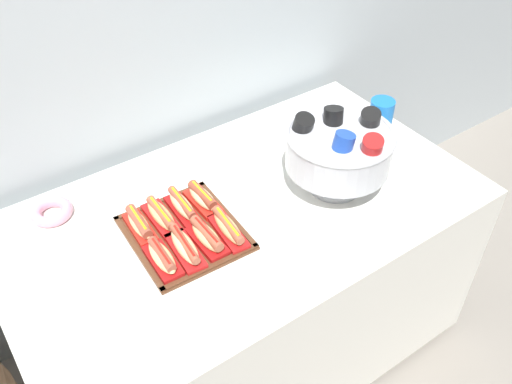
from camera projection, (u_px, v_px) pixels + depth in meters
name	position (u px, v px, depth m)	size (l,w,h in m)	color
ground_plane	(246.00, 344.00, 2.37)	(10.00, 10.00, 0.00)	gray
back_wall	(148.00, 4.00, 1.86)	(6.00, 0.10, 2.60)	#B2BCC1
buffet_table	(245.00, 281.00, 2.10)	(1.59, 0.90, 0.79)	white
serving_tray	(184.00, 233.00, 1.75)	(0.34, 0.37, 0.01)	#56331E
hot_dog_0	(162.00, 258.00, 1.64)	(0.07, 0.17, 0.06)	#B21414
hot_dog_1	(185.00, 247.00, 1.67)	(0.08, 0.18, 0.06)	red
hot_dog_2	(207.00, 237.00, 1.70)	(0.07, 0.16, 0.06)	#B21414
hot_dog_3	(228.00, 228.00, 1.73)	(0.08, 0.19, 0.06)	red
hot_dog_4	(139.00, 224.00, 1.74)	(0.07, 0.16, 0.06)	red
hot_dog_5	(161.00, 216.00, 1.77)	(0.07, 0.18, 0.06)	red
hot_dog_6	(182.00, 206.00, 1.80)	(0.07, 0.17, 0.06)	#B21414
hot_dog_7	(203.00, 198.00, 1.83)	(0.07, 0.16, 0.06)	red
punch_bowl	(339.00, 148.00, 1.82)	(0.36, 0.36, 0.28)	silver
cup_stack	(380.00, 121.00, 2.08)	(0.09, 0.09, 0.18)	blue
donut	(51.00, 212.00, 1.81)	(0.14, 0.14, 0.04)	pink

